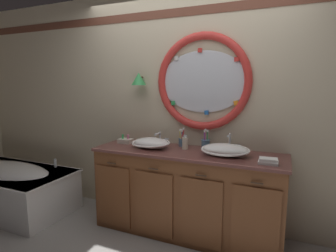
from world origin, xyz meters
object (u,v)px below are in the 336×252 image
object	(u,v)px
sink_basin_right	(225,150)
toiletry_basket	(125,141)
sink_basin_left	(151,143)
folded_hand_towel	(268,161)
toothbrush_holder_right	(205,143)
soap_dispenser	(185,143)
toothbrush_holder_left	(182,141)
bathtub	(9,185)

from	to	relation	value
sink_basin_right	toiletry_basket	size ratio (longest dim) A/B	2.95
sink_basin_left	toiletry_basket	distance (m)	0.39
folded_hand_towel	toothbrush_holder_right	bearing A→B (deg)	152.20
sink_basin_left	toiletry_basket	bearing A→B (deg)	165.47
sink_basin_right	folded_hand_towel	distance (m)	0.41
soap_dispenser	toiletry_basket	size ratio (longest dim) A/B	1.01
sink_basin_left	sink_basin_right	size ratio (longest dim) A/B	0.89
toiletry_basket	sink_basin_right	bearing A→B (deg)	-4.80
toothbrush_holder_left	bathtub	bearing A→B (deg)	-165.78
toothbrush_holder_left	soap_dispenser	world-z (taller)	toothbrush_holder_left
toothbrush_holder_right	toiletry_basket	distance (m)	0.93
bathtub	sink_basin_right	xyz separation A→B (m)	(2.65, 0.33, 0.64)
bathtub	toothbrush_holder_right	size ratio (longest dim) A/B	8.04
sink_basin_left	bathtub	bearing A→B (deg)	-169.99
soap_dispenser	toiletry_basket	distance (m)	0.73
sink_basin_right	toothbrush_holder_left	xyz separation A→B (m)	(-0.52, 0.21, -0.00)
soap_dispenser	toothbrush_holder_left	bearing A→B (deg)	124.01
sink_basin_right	toothbrush_holder_right	distance (m)	0.34
sink_basin_left	folded_hand_towel	xyz separation A→B (m)	(1.19, -0.12, -0.03)
sink_basin_right	folded_hand_towel	xyz separation A→B (m)	(0.40, -0.12, -0.03)
bathtub	toothbrush_holder_right	xyz separation A→B (m)	(2.39, 0.55, 0.64)
sink_basin_right	toiletry_basket	bearing A→B (deg)	175.20
folded_hand_towel	sink_basin_right	bearing A→B (deg)	163.32
toothbrush_holder_right	folded_hand_towel	xyz separation A→B (m)	(0.65, -0.34, -0.03)
sink_basin_right	folded_hand_towel	bearing A→B (deg)	-16.68
sink_basin_right	soap_dispenser	size ratio (longest dim) A/B	2.93
bathtub	sink_basin_left	bearing A→B (deg)	10.01
bathtub	folded_hand_towel	bearing A→B (deg)	3.92
bathtub	toothbrush_holder_left	bearing A→B (deg)	14.22
folded_hand_towel	toiletry_basket	distance (m)	1.58
soap_dispenser	bathtub	bearing A→B (deg)	-169.09
sink_basin_right	soap_dispenser	world-z (taller)	soap_dispenser
sink_basin_left	soap_dispenser	size ratio (longest dim) A/B	2.62
toothbrush_holder_left	toothbrush_holder_right	world-z (taller)	toothbrush_holder_left
sink_basin_right	toothbrush_holder_right	size ratio (longest dim) A/B	2.23
bathtub	toiletry_basket	size ratio (longest dim) A/B	10.63
sink_basin_right	toiletry_basket	distance (m)	1.18
soap_dispenser	folded_hand_towel	bearing A→B (deg)	-14.51
toiletry_basket	toothbrush_holder_right	bearing A→B (deg)	7.83
toiletry_basket	bathtub	bearing A→B (deg)	-163.88
folded_hand_towel	bathtub	bearing A→B (deg)	-176.08
sink_basin_right	toothbrush_holder_left	bearing A→B (deg)	157.73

